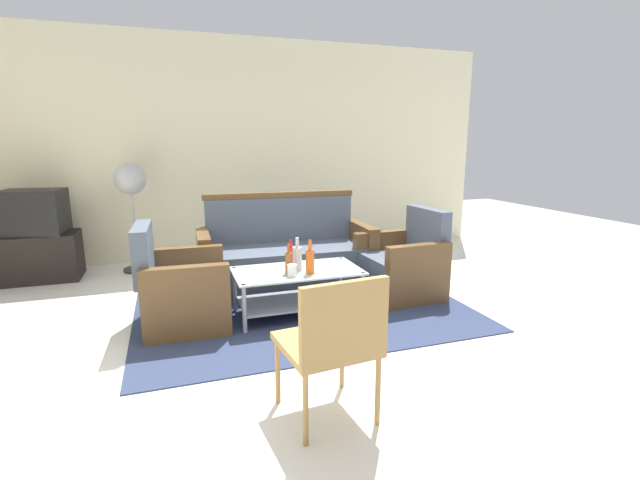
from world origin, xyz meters
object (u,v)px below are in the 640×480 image
(tv_stand, at_px, (40,257))
(coffee_table, at_px, (297,285))
(bottle_clear, at_px, (297,258))
(pedestal_fan, at_px, (130,185))
(armchair_right, at_px, (402,267))
(cup, at_px, (292,270))
(wicker_chair, at_px, (333,338))
(armchair_left, at_px, (182,292))
(couch, at_px, (286,256))
(bottle_red, at_px, (291,256))
(bottle_brown, at_px, (289,262))
(bottle_orange, at_px, (310,261))
(television, at_px, (34,212))

(tv_stand, bearing_deg, coffee_table, -38.41)
(bottle_clear, height_order, pedestal_fan, pedestal_fan)
(armchair_right, relative_size, cup, 8.50)
(wicker_chair, bearing_deg, armchair_left, 107.49)
(couch, bearing_deg, bottle_red, 81.63)
(bottle_brown, relative_size, pedestal_fan, 0.20)
(pedestal_fan, bearing_deg, bottle_orange, -54.47)
(television, bearing_deg, bottle_red, 150.94)
(bottle_clear, relative_size, bottle_red, 1.23)
(coffee_table, distance_m, bottle_clear, 0.25)
(wicker_chair, bearing_deg, bottle_orange, 71.46)
(television, relative_size, pedestal_fan, 0.51)
(coffee_table, height_order, bottle_brown, bottle_brown)
(bottle_red, bearing_deg, bottle_clear, -85.74)
(cup, height_order, wicker_chair, wicker_chair)
(armchair_right, height_order, bottle_clear, armchair_right)
(coffee_table, bearing_deg, bottle_clear, 4.45)
(bottle_red, height_order, pedestal_fan, pedestal_fan)
(bottle_orange, bearing_deg, tv_stand, 140.49)
(bottle_red, distance_m, cup, 0.34)
(coffee_table, distance_m, pedestal_fan, 2.53)
(television, bearing_deg, cup, 145.16)
(armchair_left, height_order, bottle_red, armchair_left)
(cup, bearing_deg, bottle_clear, 60.99)
(couch, height_order, bottle_clear, couch)
(cup, height_order, tv_stand, tv_stand)
(couch, height_order, cup, couch)
(television, distance_m, wicker_chair, 4.11)
(armchair_left, bearing_deg, cup, 76.05)
(couch, xyz_separation_m, cup, (-0.21, -1.02, 0.14))
(pedestal_fan, bearing_deg, bottle_red, -51.77)
(armchair_right, height_order, bottle_brown, armchair_right)
(tv_stand, bearing_deg, couch, -22.75)
(armchair_left, distance_m, pedestal_fan, 2.05)
(bottle_brown, distance_m, wicker_chair, 1.52)
(couch, xyz_separation_m, bottle_orange, (-0.04, -0.99, 0.21))
(coffee_table, bearing_deg, wicker_chair, -98.95)
(bottle_clear, bearing_deg, bottle_red, 94.26)
(coffee_table, height_order, bottle_red, bottle_red)
(couch, xyz_separation_m, television, (-2.52, 1.06, 0.44))
(tv_stand, distance_m, television, 0.50)
(armchair_right, xyz_separation_m, television, (-3.54, 1.73, 0.47))
(coffee_table, relative_size, tv_stand, 1.38)
(bottle_clear, relative_size, television, 0.45)
(bottle_clear, bearing_deg, tv_stand, 141.63)
(bottle_brown, bearing_deg, tv_stand, 139.62)
(bottle_clear, xyz_separation_m, pedestal_fan, (-1.43, 1.96, 0.49))
(couch, distance_m, bottle_red, 0.72)
(bottle_brown, height_order, pedestal_fan, pedestal_fan)
(armchair_left, distance_m, bottle_red, 0.98)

